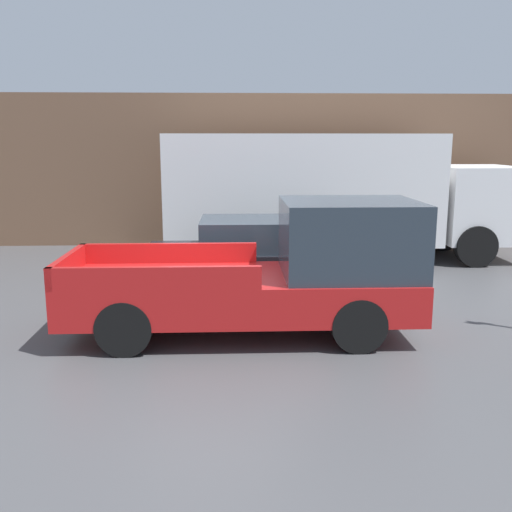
{
  "coord_description": "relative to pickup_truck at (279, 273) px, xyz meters",
  "views": [
    {
      "loc": [
        0.45,
        -8.85,
        3.01
      ],
      "look_at": [
        0.84,
        0.77,
        1.05
      ],
      "focal_mm": 40.0,
      "sensor_mm": 36.0,
      "label": 1
    }
  ],
  "objects": [
    {
      "name": "ground_plane",
      "position": [
        -1.15,
        0.23,
        -0.98
      ],
      "size": [
        60.0,
        60.0,
        0.0
      ],
      "primitive_type": "plane",
      "color": "#4C4C4F"
    },
    {
      "name": "car",
      "position": [
        -0.24,
        2.54,
        -0.22
      ],
      "size": [
        4.36,
        1.87,
        1.49
      ],
      "color": "black",
      "rests_on": "ground"
    },
    {
      "name": "pickup_truck",
      "position": [
        0.0,
        0.0,
        0.0
      ],
      "size": [
        5.41,
        1.95,
        2.11
      ],
      "color": "red",
      "rests_on": "ground"
    },
    {
      "name": "building_wall",
      "position": [
        -1.15,
        8.05,
        1.18
      ],
      "size": [
        28.0,
        0.15,
        4.33
      ],
      "color": "brown",
      "rests_on": "ground"
    },
    {
      "name": "delivery_truck",
      "position": [
        1.76,
        5.77,
        0.75
      ],
      "size": [
        8.82,
        2.45,
        3.17
      ],
      "color": "white",
      "rests_on": "ground"
    }
  ]
}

